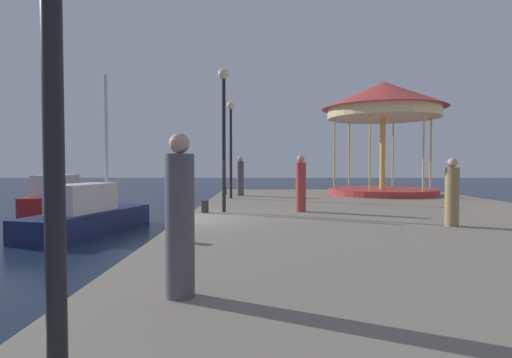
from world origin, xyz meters
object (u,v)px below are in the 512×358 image
person_mid_promenade (180,220)px  bollard_south (224,190)px  sailboat_navy (87,214)px  bollard_center (205,207)px  carousel (383,110)px  lamp_post_far_end (231,132)px  motorboat_red (62,199)px  lamp_post_mid_promenade (224,115)px  person_far_corner (452,194)px  bollard_north (171,231)px  person_near_carousel (240,177)px  person_by_the_water (301,185)px

person_mid_promenade → bollard_south: bearing=93.2°
person_mid_promenade → sailboat_navy: bearing=118.7°
bollard_center → carousel: bearing=44.7°
sailboat_navy → lamp_post_far_end: 7.31m
motorboat_red → bollard_south: motorboat_red is taller
motorboat_red → carousel: size_ratio=0.78×
bollard_center → bollard_south: (-0.11, 8.46, 0.00)m
bollard_south → bollard_center: bearing=-89.3°
lamp_post_mid_promenade → bollard_south: bearing=94.9°
sailboat_navy → lamp_post_mid_promenade: size_ratio=1.22×
person_far_corner → lamp_post_mid_promenade: bearing=153.8°
carousel → bollard_north: carousel is taller
carousel → bollard_south: size_ratio=15.65×
bollard_south → person_near_carousel: person_near_carousel is taller
sailboat_navy → person_by_the_water: bearing=-3.9°
bollard_center → lamp_post_mid_promenade: bearing=17.1°
person_by_the_water → person_mid_promenade: bearing=-104.9°
bollard_north → bollard_south: same height
carousel → lamp_post_far_end: (-7.66, -2.46, -1.34)m
bollard_south → person_far_corner: person_far_corner is taller
motorboat_red → carousel: bearing=4.3°
lamp_post_mid_promenade → bollard_center: (-0.60, -0.18, -2.95)m
bollard_south → motorboat_red: bearing=-168.1°
bollard_north → bollard_south: (-0.08, 13.28, 0.00)m
motorboat_red → person_far_corner: bearing=-33.3°
person_mid_promenade → bollard_north: bearing=104.0°
bollard_north → person_near_carousel: 12.02m
motorboat_red → sailboat_navy: 7.06m
bollard_center → person_far_corner: (6.59, -2.77, 0.60)m
bollard_center → person_near_carousel: person_near_carousel is taller
person_far_corner → person_mid_promenade: person_mid_promenade is taller
bollard_north → person_near_carousel: bearing=86.0°
carousel → person_mid_promenade: 18.16m
person_near_carousel → sailboat_navy: bearing=-128.3°
bollard_south → person_by_the_water: person_by_the_water is taller
person_near_carousel → carousel: bearing=6.8°
motorboat_red → lamp_post_mid_promenade: lamp_post_mid_promenade is taller
motorboat_red → lamp_post_mid_promenade: (8.57, -6.62, 3.27)m
bollard_north → person_far_corner: bearing=17.3°
lamp_post_far_end → bollard_north: 10.76m
motorboat_red → bollard_center: bearing=-40.5°
sailboat_navy → person_mid_promenade: sailboat_navy is taller
motorboat_red → person_far_corner: 17.45m
motorboat_red → person_near_carousel: size_ratio=2.49×
lamp_post_far_end → bollard_center: size_ratio=11.05×
sailboat_navy → person_by_the_water: sailboat_navy is taller
bollard_center → person_by_the_water: person_by_the_water is taller
sailboat_navy → motorboat_red: bearing=122.7°
person_by_the_water → person_mid_promenade: 8.92m
carousel → bollard_south: carousel is taller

